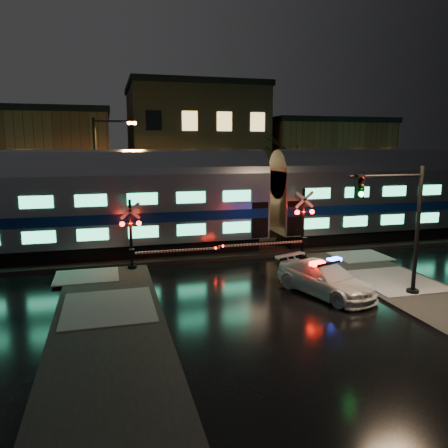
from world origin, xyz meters
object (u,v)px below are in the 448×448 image
at_px(crossing_signal_left, 139,242).
at_px(traffic_light, 400,230).
at_px(police_car, 325,279).
at_px(streetlight, 101,173).
at_px(crossing_signal_right, 298,231).

height_order(crossing_signal_left, traffic_light, traffic_light).
bearing_deg(traffic_light, crossing_signal_left, 131.05).
height_order(police_car, streetlight, streetlight).
distance_m(police_car, streetlight, 16.08).
bearing_deg(police_car, crossing_signal_left, 123.09).
bearing_deg(streetlight, police_car, -53.39).
relative_size(traffic_light, streetlight, 0.69).
xyz_separation_m(police_car, crossing_signal_left, (-7.52, 5.81, 0.82)).
bearing_deg(police_car, streetlight, 107.36).
distance_m(crossing_signal_right, streetlight, 12.90).
bearing_deg(crossing_signal_right, streetlight, 147.75).
height_order(crossing_signal_left, streetlight, streetlight).
bearing_deg(traffic_light, police_car, 141.49).
relative_size(police_car, streetlight, 0.64).
bearing_deg(police_car, traffic_light, -43.25).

